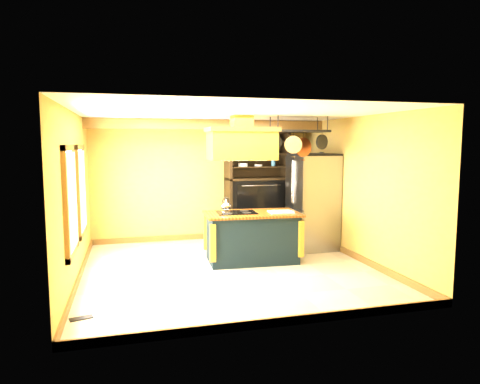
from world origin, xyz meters
name	(u,v)px	position (x,y,z in m)	size (l,w,h in m)	color
floor	(229,269)	(0.00, 0.00, 0.00)	(5.00, 5.00, 0.00)	beige
ceiling	(229,114)	(0.00, 0.00, 2.70)	(5.00, 5.00, 0.00)	white
wall_back	(204,181)	(0.00, 2.50, 1.35)	(5.00, 0.02, 2.70)	#BA8944
wall_front	(278,217)	(0.00, -2.50, 1.35)	(5.00, 0.02, 2.70)	#BA8944
wall_left	(75,197)	(-2.50, 0.00, 1.35)	(0.02, 5.00, 2.70)	#BA8944
wall_right	(359,189)	(2.50, 0.00, 1.35)	(0.02, 5.00, 2.70)	#BA8944
ceiling_beam	(210,125)	(0.00, 1.70, 2.59)	(5.00, 0.15, 0.20)	olive
window_near	(71,201)	(-2.47, -0.80, 1.40)	(0.06, 1.06, 1.56)	olive
window_far	(81,190)	(-2.47, 0.60, 1.40)	(0.06, 1.06, 1.56)	olive
kitchen_island	(252,236)	(0.53, 0.39, 0.47)	(1.79, 1.06, 1.11)	black
range_hood	(242,142)	(0.33, 0.39, 2.22)	(1.27, 0.72, 0.80)	#B8872E
pot_rack	(299,136)	(1.44, 0.39, 2.34)	(1.14, 0.54, 0.76)	black
refrigerator	(312,203)	(2.06, 1.10, 0.95)	(0.84, 1.00, 1.95)	gray
hutch	(256,198)	(1.17, 2.23, 0.94)	(1.40, 0.63, 2.48)	black
floor_register	(81,318)	(-2.30, -1.63, 0.01)	(0.28, 0.12, 0.01)	black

